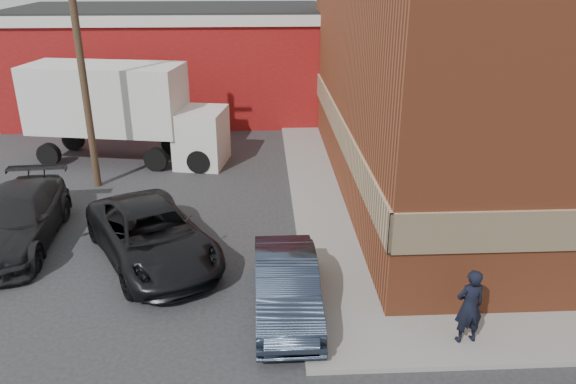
# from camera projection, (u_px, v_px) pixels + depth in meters

# --- Properties ---
(ground) EXTENTS (90.00, 90.00, 0.00)m
(ground) POSITION_uv_depth(u_px,v_px,m) (322.00, 323.00, 13.15)
(ground) COLOR #28282B
(ground) RESTS_ON ground
(brick_building) EXTENTS (14.25, 18.25, 9.36)m
(brick_building) POSITION_uv_depth(u_px,v_px,m) (535.00, 56.00, 20.03)
(brick_building) COLOR brown
(brick_building) RESTS_ON ground
(sidewalk_west) EXTENTS (1.80, 18.00, 0.12)m
(sidewalk_west) POSITION_uv_depth(u_px,v_px,m) (313.00, 180.00, 21.45)
(sidewalk_west) COLOR gray
(sidewalk_west) RESTS_ON ground
(warehouse) EXTENTS (16.30, 8.30, 5.60)m
(warehouse) POSITION_uv_depth(u_px,v_px,m) (173.00, 61.00, 30.24)
(warehouse) COLOR maroon
(warehouse) RESTS_ON ground
(utility_pole) EXTENTS (2.00, 0.26, 9.00)m
(utility_pole) POSITION_uv_depth(u_px,v_px,m) (80.00, 58.00, 19.28)
(utility_pole) COLOR #4E3927
(utility_pole) RESTS_ON ground
(man) EXTENTS (0.70, 0.51, 1.77)m
(man) POSITION_uv_depth(u_px,v_px,m) (469.00, 306.00, 12.02)
(man) COLOR black
(man) RESTS_ON sidewalk_south
(sedan) EXTENTS (1.53, 4.27, 1.40)m
(sedan) POSITION_uv_depth(u_px,v_px,m) (286.00, 286.00, 13.31)
(sedan) COLOR #273041
(sedan) RESTS_ON ground
(suv_a) EXTENTS (4.89, 6.13, 1.55)m
(suv_a) POSITION_uv_depth(u_px,v_px,m) (152.00, 235.00, 15.61)
(suv_a) COLOR black
(suv_a) RESTS_ON ground
(suv_b) EXTENTS (2.66, 5.67, 1.60)m
(suv_b) POSITION_uv_depth(u_px,v_px,m) (16.00, 220.00, 16.48)
(suv_b) COLOR black
(suv_b) RESTS_ON ground
(box_truck) EXTENTS (8.40, 3.81, 4.00)m
(box_truck) POSITION_uv_depth(u_px,v_px,m) (125.00, 107.00, 22.86)
(box_truck) COLOR silver
(box_truck) RESTS_ON ground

